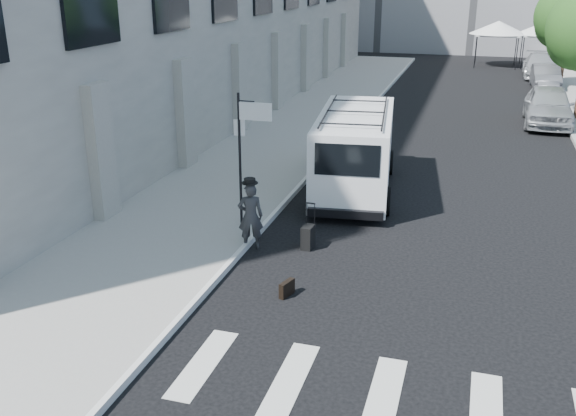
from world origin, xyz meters
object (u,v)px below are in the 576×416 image
Objects in this scene: businessman at (250,216)px; parked_car_c at (540,65)px; parked_car_a at (548,106)px; suitcase at (308,237)px; cargo_van at (355,150)px; briefcase at (287,288)px; parked_car_b at (546,77)px.

businessman is 0.33× the size of parked_car_c.
parked_car_c is at bearing 88.87° from parked_car_a.
businessman is at bearing -159.42° from suitcase.
briefcase is at bearing -96.68° from cargo_van.
businessman reaches higher than briefcase.
businessman is 1.49× the size of suitcase.
businessman is at bearing -114.49° from parked_car_a.
businessman reaches higher than parked_car_c.
suitcase is at bearing 112.47° from briefcase.
cargo_van is 22.69m from parked_car_b.
briefcase is (1.58, -2.15, -0.68)m from businessman.
cargo_van is 1.62× the size of parked_car_b.
parked_car_c is at bearing 80.82° from suitcase.
parked_car_b reaches higher than briefcase.
businessman is at bearing 143.89° from briefcase.
parked_car_a reaches higher than businessman.
briefcase is 0.10× the size of parked_car_b.
cargo_van reaches higher than briefcase.
parked_car_a is 1.20× the size of parked_car_b.
parked_car_c is (7.34, 31.20, 0.44)m from suitcase.
cargo_van reaches higher than parked_car_c.
parked_car_b is at bearing 64.71° from cargo_van.
cargo_van is (-0.03, 7.48, 1.10)m from briefcase.
parked_car_a is at bearing 88.56° from briefcase.
businessman is 0.25× the size of cargo_van.
businessman is at bearing -113.16° from cargo_van.
parked_car_a is at bearing 53.42° from cargo_van.
briefcase is 0.38× the size of suitcase.
cargo_van is at bearing -127.25° from businessman.
cargo_van is at bearing 107.75° from briefcase.
cargo_van is 1.35× the size of parked_car_a.
parked_car_b is 0.82× the size of parked_car_c.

